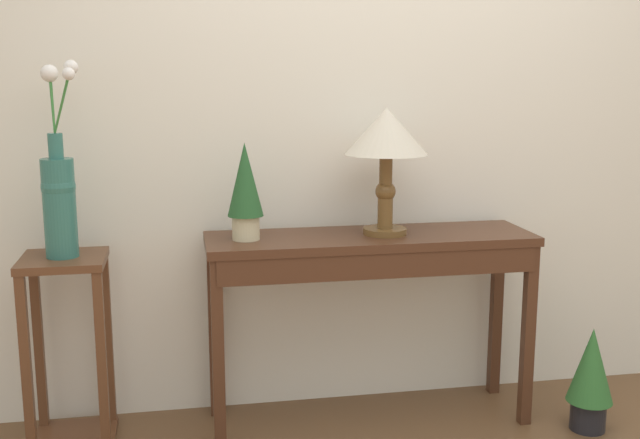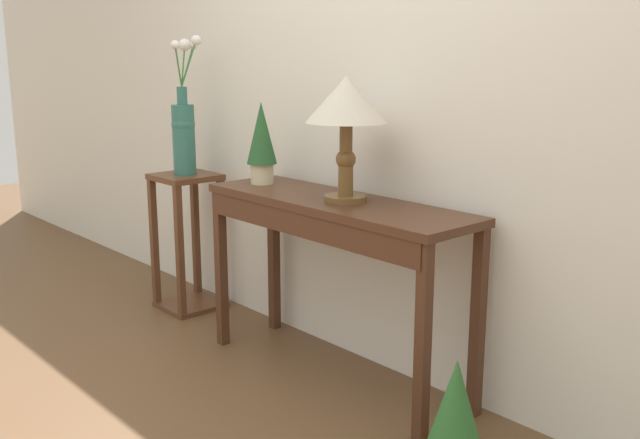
# 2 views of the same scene
# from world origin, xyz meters

# --- Properties ---
(back_wall_with_art) EXTENTS (9.00, 0.10, 2.80)m
(back_wall_with_art) POSITION_xyz_m (0.00, 1.31, 1.40)
(back_wall_with_art) COLOR silver
(back_wall_with_art) RESTS_ON ground
(console_table) EXTENTS (1.32, 0.39, 0.80)m
(console_table) POSITION_xyz_m (-0.10, 1.01, 0.68)
(console_table) COLOR #472819
(console_table) RESTS_ON ground
(table_lamp) EXTENTS (0.33, 0.33, 0.51)m
(table_lamp) POSITION_xyz_m (-0.03, 1.03, 1.18)
(table_lamp) COLOR brown
(table_lamp) RESTS_ON console_table
(potted_plant_on_console) EXTENTS (0.14, 0.14, 0.38)m
(potted_plant_on_console) POSITION_xyz_m (-0.59, 1.03, 1.00)
(potted_plant_on_console) COLOR beige
(potted_plant_on_console) RESTS_ON console_table
(pedestal_stand_left) EXTENTS (0.31, 0.31, 0.76)m
(pedestal_stand_left) POSITION_xyz_m (-1.28, 1.03, 0.38)
(pedestal_stand_left) COLOR #56331E
(pedestal_stand_left) RESTS_ON ground
(flower_vase_tall) EXTENTS (0.16, 0.20, 0.73)m
(flower_vase_tall) POSITION_xyz_m (-1.28, 1.04, 1.01)
(flower_vase_tall) COLOR #2D665B
(flower_vase_tall) RESTS_ON pedestal_stand_left
(potted_plant_floor) EXTENTS (0.18, 0.18, 0.44)m
(potted_plant_floor) POSITION_xyz_m (0.76, 0.77, 0.24)
(potted_plant_floor) COLOR black
(potted_plant_floor) RESTS_ON ground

